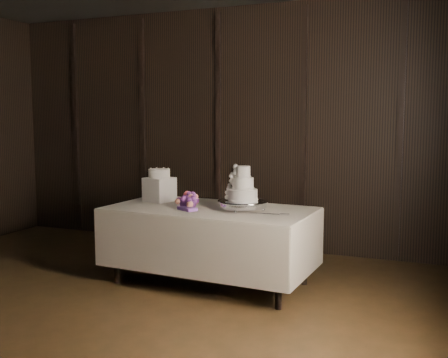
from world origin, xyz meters
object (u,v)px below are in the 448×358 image
Objects in this scene: display_table at (210,242)px; small_cake at (159,173)px; box_pedestal at (159,189)px; cake_stand at (243,205)px; wedding_cake at (240,187)px; bouquet at (188,201)px.

small_cake is at bearing 167.93° from display_table.
cake_stand is at bearing -9.77° from box_pedestal.
cake_stand is at bearing -9.77° from small_cake.
cake_stand is 0.18m from wedding_cake.
wedding_cake is 0.99m from small_cake.
small_cake is (-0.46, 0.27, 0.23)m from bouquet.
wedding_cake is at bearing 3.04° from display_table.
box_pedestal is at bearing 0.00° from small_cake.
wedding_cake is (-0.02, -0.01, 0.18)m from cake_stand.
display_table is at bearing -15.56° from box_pedestal.
cake_stand is 1.04m from small_cake.
display_table is at bearing -178.08° from cake_stand.
display_table is at bearing -15.56° from small_cake.
cake_stand is 1.01m from box_pedestal.
wedding_cake is at bearing -150.26° from cake_stand.
box_pedestal reaches higher than display_table.
box_pedestal is (-0.97, 0.19, -0.10)m from wedding_cake.
display_table is 0.46m from bouquet.
small_cake reaches higher than bouquet.
wedding_cake reaches higher than bouquet.
wedding_cake is 0.54m from bouquet.
box_pedestal is at bearing 170.23° from cake_stand.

